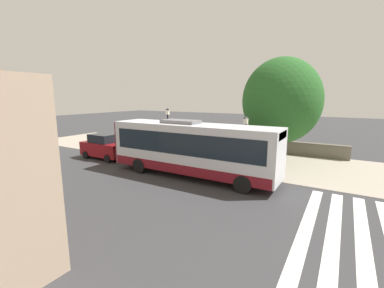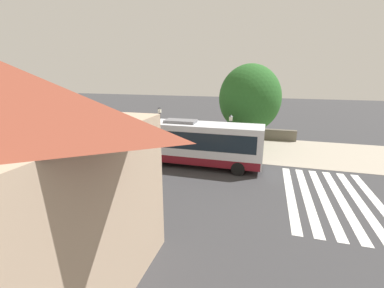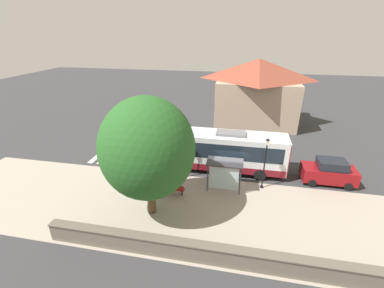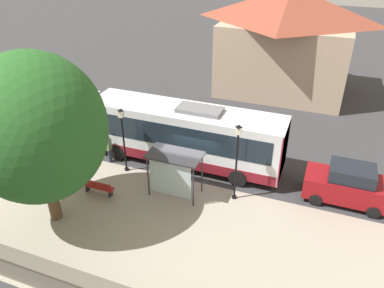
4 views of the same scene
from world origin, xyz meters
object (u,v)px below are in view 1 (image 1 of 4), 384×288
object	(u,v)px
bus	(191,148)
pedestrian	(263,164)
bench	(259,161)
shade_tree	(281,101)
bus_shelter	(206,139)
street_lamp_near	(245,141)
parked_car_behind_bus	(104,147)
street_lamp_far	(168,130)

from	to	relation	value
bus	pedestrian	world-z (taller)	bus
bench	shade_tree	size ratio (longest dim) A/B	0.21
bus_shelter	street_lamp_near	xyz separation A→B (m)	(1.12, 3.49, 0.34)
street_lamp_near	shade_tree	bearing A→B (deg)	166.67
street_lamp_near	bench	bearing A→B (deg)	174.18
shade_tree	parked_car_behind_bus	size ratio (longest dim) A/B	1.98
pedestrian	street_lamp_near	world-z (taller)	street_lamp_near
street_lamp_far	parked_car_behind_bus	world-z (taller)	street_lamp_far
bus	street_lamp_far	distance (m)	4.35
parked_car_behind_bus	street_lamp_far	bearing A→B (deg)	109.14
bus	bus_shelter	xyz separation A→B (m)	(-3.18, -0.62, 0.09)
street_lamp_far	shade_tree	world-z (taller)	shade_tree
bus	parked_car_behind_bus	world-z (taller)	bus
bench	street_lamp_far	xyz separation A→B (m)	(2.21, -6.72, 2.06)
bus_shelter	bench	world-z (taller)	bus_shelter
street_lamp_far	parked_car_behind_bus	xyz separation A→B (m)	(1.84, -5.31, -1.54)
bus	street_lamp_far	world-z (taller)	street_lamp_far
pedestrian	street_lamp_near	distance (m)	1.94
bus_shelter	street_lamp_near	distance (m)	3.68
bus_shelter	street_lamp_near	bearing A→B (deg)	72.20
bench	street_lamp_near	size ratio (longest dim) A/B	0.45
parked_car_behind_bus	pedestrian	bearing A→B (deg)	94.70
bench	shade_tree	distance (m)	5.00
bench	parked_car_behind_bus	bearing A→B (deg)	-71.39
street_lamp_far	shade_tree	xyz separation A→B (m)	(-4.49, 7.59, 2.30)
bench	pedestrian	bearing A→B (deg)	20.49
bus	shade_tree	distance (m)	8.45
bench	parked_car_behind_bus	distance (m)	12.70
street_lamp_far	shade_tree	bearing A→B (deg)	120.61
bus_shelter	parked_car_behind_bus	world-z (taller)	bus_shelter
bus	bench	world-z (taller)	bus
bus	shade_tree	xyz separation A→B (m)	(-6.84, 3.99, 2.94)
pedestrian	bench	size ratio (longest dim) A/B	1.00
street_lamp_near	pedestrian	bearing A→B (deg)	70.60
shade_tree	street_lamp_near	bearing A→B (deg)	-13.33
pedestrian	shade_tree	world-z (taller)	shade_tree
bus	street_lamp_near	bearing A→B (deg)	125.81
bus_shelter	pedestrian	size ratio (longest dim) A/B	1.58
bus_shelter	street_lamp_far	distance (m)	3.14
street_lamp_far	pedestrian	bearing A→B (deg)	84.44
street_lamp_near	street_lamp_far	size ratio (longest dim) A/B	0.91
bus	pedestrian	xyz separation A→B (m)	(-1.59, 4.23, -0.87)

